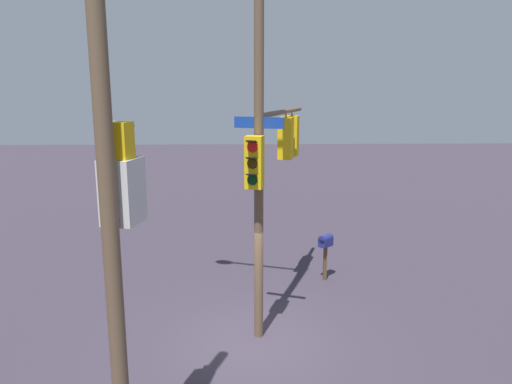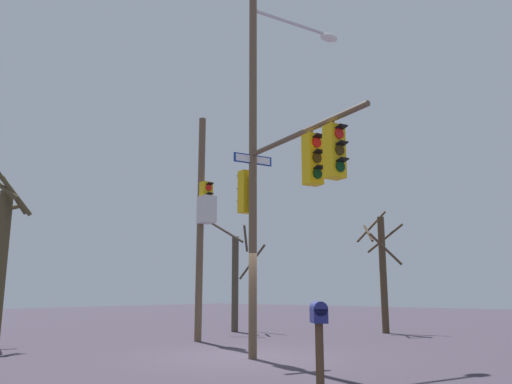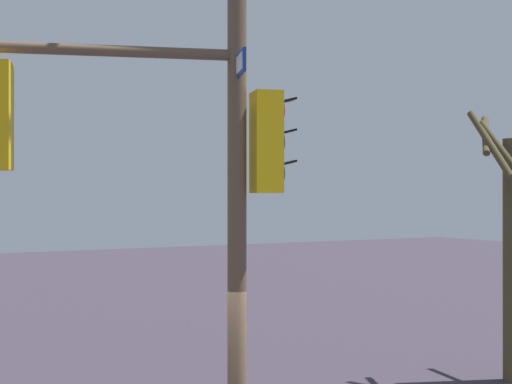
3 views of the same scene
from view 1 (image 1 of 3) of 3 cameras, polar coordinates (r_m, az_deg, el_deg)
The scene contains 4 objects.
ground_plane at distance 11.28m, azimuth -0.33°, elevation -17.56°, with size 80.00×80.00×0.00m, color #342D39.
main_signal_pole_assembly at distance 11.04m, azimuth 0.81°, elevation 8.64°, with size 4.64×4.25×9.58m.
secondary_pole_assembly at distance 6.62m, azimuth -16.40°, elevation -1.89°, with size 0.82×0.56×7.51m.
mailbox at distance 14.35m, azimuth 8.30°, elevation -6.19°, with size 0.48×0.48×1.41m.
Camera 1 is at (9.80, -0.22, 5.58)m, focal length 33.56 mm.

